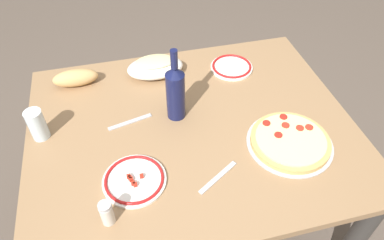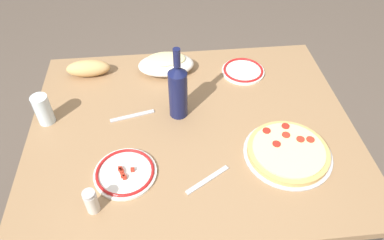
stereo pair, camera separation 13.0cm
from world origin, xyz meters
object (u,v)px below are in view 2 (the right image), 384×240
object	(u,v)px
pepperoni_pizza	(288,152)
spice_shaker	(91,201)
dining_table	(192,146)
bread_loaf	(88,68)
side_plate_far	(125,173)
side_plate_near	(243,71)
baked_pasta_dish	(166,64)
wine_bottle	(178,90)
water_glass	(43,110)

from	to	relation	value
pepperoni_pizza	spice_shaker	distance (m)	0.66
dining_table	bread_loaf	bearing A→B (deg)	-40.66
side_plate_far	spice_shaker	distance (m)	0.16
side_plate_near	bread_loaf	distance (m)	0.67
side_plate_near	side_plate_far	size ratio (longest dim) A/B	0.90
baked_pasta_dish	bread_loaf	size ratio (longest dim) A/B	1.30
dining_table	baked_pasta_dish	world-z (taller)	baked_pasta_dish
dining_table	wine_bottle	size ratio (longest dim) A/B	4.08
dining_table	pepperoni_pizza	world-z (taller)	pepperoni_pizza
pepperoni_pizza	water_glass	world-z (taller)	water_glass
wine_bottle	side_plate_far	distance (m)	0.35
spice_shaker	side_plate_near	bearing A→B (deg)	-133.38
baked_pasta_dish	wine_bottle	world-z (taller)	wine_bottle
dining_table	baked_pasta_dish	xyz separation A→B (m)	(0.08, -0.34, 0.15)
side_plate_near	dining_table	bearing A→B (deg)	49.70
wine_bottle	bread_loaf	distance (m)	0.47
pepperoni_pizza	side_plate_far	xyz separation A→B (m)	(0.55, 0.03, -0.01)
baked_pasta_dish	side_plate_far	bearing A→B (deg)	73.25
pepperoni_pizza	spice_shaker	bearing A→B (deg)	13.00
wine_bottle	side_plate_far	size ratio (longest dim) A/B	1.42
wine_bottle	water_glass	size ratio (longest dim) A/B	2.46
dining_table	side_plate_near	size ratio (longest dim) A/B	6.47
side_plate_far	spice_shaker	size ratio (longest dim) A/B	2.37
wine_bottle	water_glass	xyz separation A→B (m)	(0.50, -0.01, -0.06)
dining_table	side_plate_near	xyz separation A→B (m)	(-0.26, -0.30, 0.12)
water_glass	side_plate_near	distance (m)	0.83
spice_shaker	wine_bottle	bearing A→B (deg)	-126.33
pepperoni_pizza	water_glass	distance (m)	0.89
dining_table	wine_bottle	bearing A→B (deg)	-58.15
baked_pasta_dish	spice_shaker	bearing A→B (deg)	69.03
baked_pasta_dish	spice_shaker	distance (m)	0.71
pepperoni_pizza	side_plate_near	world-z (taller)	pepperoni_pizza
baked_pasta_dish	side_plate_near	world-z (taller)	baked_pasta_dish
water_glass	side_plate_near	xyz separation A→B (m)	(-0.80, -0.22, -0.05)
dining_table	side_plate_far	distance (m)	0.33
baked_pasta_dish	dining_table	bearing A→B (deg)	102.69
baked_pasta_dish	wine_bottle	distance (m)	0.28
side_plate_far	water_glass	bearing A→B (deg)	-42.93
wine_bottle	side_plate_far	world-z (taller)	wine_bottle
baked_pasta_dish	bread_loaf	bearing A→B (deg)	-1.59
side_plate_near	wine_bottle	bearing A→B (deg)	37.58
pepperoni_pizza	bread_loaf	bearing A→B (deg)	-35.87
water_glass	side_plate_far	distance (m)	0.41
dining_table	spice_shaker	distance (m)	0.49
side_plate_near	spice_shaker	bearing A→B (deg)	46.62
wine_bottle	spice_shaker	world-z (taller)	wine_bottle
spice_shaker	water_glass	bearing A→B (deg)	-62.43
wine_bottle	dining_table	bearing A→B (deg)	121.85
side_plate_near	bread_loaf	bearing A→B (deg)	-4.35
side_plate_near	spice_shaker	xyz separation A→B (m)	(0.59, 0.62, 0.03)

